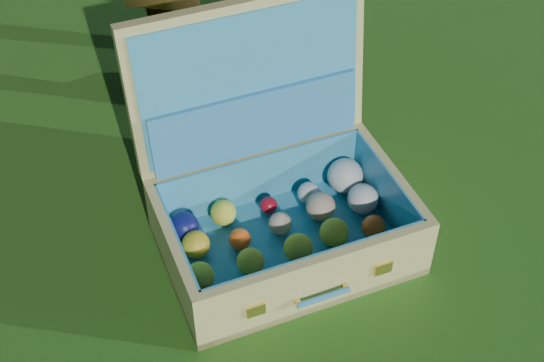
% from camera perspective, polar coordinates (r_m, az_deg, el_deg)
% --- Properties ---
extents(ground, '(60.00, 60.00, 0.00)m').
position_cam_1_polar(ground, '(1.67, -2.82, -8.67)').
color(ground, '#215114').
rests_on(ground, ground).
extents(suitcase, '(0.57, 0.49, 0.52)m').
position_cam_1_polar(suitcase, '(1.69, 0.30, -0.27)').
color(suitcase, '#CFC46F').
rests_on(suitcase, ground).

